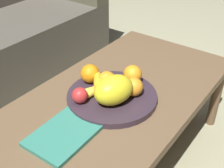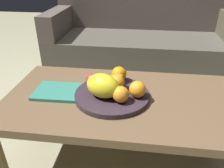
{
  "view_description": "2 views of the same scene",
  "coord_description": "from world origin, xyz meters",
  "px_view_note": "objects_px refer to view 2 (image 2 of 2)",
  "views": [
    {
      "loc": [
        -0.84,
        -0.59,
        1.13
      ],
      "look_at": [
        -0.05,
        -0.01,
        0.48
      ],
      "focal_mm": 47.76,
      "sensor_mm": 36.0,
      "label": 1
    },
    {
      "loc": [
        0.07,
        -0.93,
        0.99
      ],
      "look_at": [
        -0.05,
        -0.01,
        0.48
      ],
      "focal_mm": 35.29,
      "sensor_mm": 36.0,
      "label": 2
    }
  ],
  "objects_px": {
    "orange_left": "(138,89)",
    "banana_bunch": "(109,83)",
    "orange_back": "(121,94)",
    "coffee_table": "(122,104)",
    "apple_front": "(92,79)",
    "orange_right": "(117,82)",
    "magazine": "(59,92)",
    "melon_large_front": "(103,86)",
    "orange_front": "(119,74)",
    "fruit_bowl": "(112,95)",
    "couch": "(141,44)"
  },
  "relations": [
    {
      "from": "coffee_table",
      "to": "orange_left",
      "type": "bearing_deg",
      "value": -17.84
    },
    {
      "from": "apple_front",
      "to": "magazine",
      "type": "distance_m",
      "value": 0.18
    },
    {
      "from": "fruit_bowl",
      "to": "orange_front",
      "type": "distance_m",
      "value": 0.14
    },
    {
      "from": "couch",
      "to": "orange_left",
      "type": "distance_m",
      "value": 1.18
    },
    {
      "from": "couch",
      "to": "orange_front",
      "type": "xyz_separation_m",
      "value": [
        -0.11,
        -1.02,
        0.17
      ]
    },
    {
      "from": "couch",
      "to": "fruit_bowl",
      "type": "height_order",
      "value": "couch"
    },
    {
      "from": "orange_back",
      "to": "fruit_bowl",
      "type": "bearing_deg",
      "value": 125.65
    },
    {
      "from": "melon_large_front",
      "to": "orange_back",
      "type": "distance_m",
      "value": 0.1
    },
    {
      "from": "couch",
      "to": "orange_left",
      "type": "xyz_separation_m",
      "value": [
        -0.01,
        -1.17,
        0.17
      ]
    },
    {
      "from": "fruit_bowl",
      "to": "orange_left",
      "type": "relative_size",
      "value": 4.6
    },
    {
      "from": "fruit_bowl",
      "to": "banana_bunch",
      "type": "xyz_separation_m",
      "value": [
        -0.02,
        0.06,
        0.04
      ]
    },
    {
      "from": "banana_bunch",
      "to": "magazine",
      "type": "height_order",
      "value": "banana_bunch"
    },
    {
      "from": "coffee_table",
      "to": "melon_large_front",
      "type": "distance_m",
      "value": 0.16
    },
    {
      "from": "orange_back",
      "to": "couch",
      "type": "bearing_deg",
      "value": 86.18
    },
    {
      "from": "fruit_bowl",
      "to": "banana_bunch",
      "type": "distance_m",
      "value": 0.07
    },
    {
      "from": "coffee_table",
      "to": "orange_right",
      "type": "distance_m",
      "value": 0.12
    },
    {
      "from": "orange_left",
      "to": "orange_back",
      "type": "relative_size",
      "value": 1.04
    },
    {
      "from": "orange_front",
      "to": "orange_left",
      "type": "relative_size",
      "value": 1.01
    },
    {
      "from": "orange_left",
      "to": "orange_right",
      "type": "height_order",
      "value": "same"
    },
    {
      "from": "orange_front",
      "to": "apple_front",
      "type": "height_order",
      "value": "orange_front"
    },
    {
      "from": "fruit_bowl",
      "to": "orange_right",
      "type": "relative_size",
      "value": 4.58
    },
    {
      "from": "melon_large_front",
      "to": "orange_back",
      "type": "xyz_separation_m",
      "value": [
        0.09,
        -0.03,
        -0.02
      ]
    },
    {
      "from": "coffee_table",
      "to": "orange_back",
      "type": "height_order",
      "value": "orange_back"
    },
    {
      "from": "orange_right",
      "to": "magazine",
      "type": "distance_m",
      "value": 0.3
    },
    {
      "from": "coffee_table",
      "to": "banana_bunch",
      "type": "bearing_deg",
      "value": 144.85
    },
    {
      "from": "couch",
      "to": "orange_back",
      "type": "height_order",
      "value": "couch"
    },
    {
      "from": "fruit_bowl",
      "to": "orange_back",
      "type": "xyz_separation_m",
      "value": [
        0.05,
        -0.07,
        0.05
      ]
    },
    {
      "from": "apple_front",
      "to": "banana_bunch",
      "type": "relative_size",
      "value": 0.39
    },
    {
      "from": "coffee_table",
      "to": "magazine",
      "type": "height_order",
      "value": "magazine"
    },
    {
      "from": "melon_large_front",
      "to": "banana_bunch",
      "type": "bearing_deg",
      "value": 79.08
    },
    {
      "from": "orange_back",
      "to": "apple_front",
      "type": "height_order",
      "value": "orange_back"
    },
    {
      "from": "fruit_bowl",
      "to": "orange_left",
      "type": "bearing_deg",
      "value": -8.12
    },
    {
      "from": "orange_front",
      "to": "orange_right",
      "type": "distance_m",
      "value": 0.09
    },
    {
      "from": "melon_large_front",
      "to": "orange_front",
      "type": "bearing_deg",
      "value": 70.53
    },
    {
      "from": "orange_left",
      "to": "orange_front",
      "type": "bearing_deg",
      "value": 124.67
    },
    {
      "from": "coffee_table",
      "to": "orange_back",
      "type": "relative_size",
      "value": 15.24
    },
    {
      "from": "orange_front",
      "to": "orange_left",
      "type": "bearing_deg",
      "value": -55.33
    },
    {
      "from": "couch",
      "to": "orange_right",
      "type": "height_order",
      "value": "couch"
    },
    {
      "from": "banana_bunch",
      "to": "magazine",
      "type": "bearing_deg",
      "value": -168.06
    },
    {
      "from": "coffee_table",
      "to": "apple_front",
      "type": "xyz_separation_m",
      "value": [
        -0.16,
        0.06,
        0.1
      ]
    },
    {
      "from": "orange_back",
      "to": "coffee_table",
      "type": "bearing_deg",
      "value": 91.28
    },
    {
      "from": "coffee_table",
      "to": "orange_left",
      "type": "height_order",
      "value": "orange_left"
    },
    {
      "from": "melon_large_front",
      "to": "orange_left",
      "type": "bearing_deg",
      "value": 6.5
    },
    {
      "from": "fruit_bowl",
      "to": "orange_right",
      "type": "height_order",
      "value": "orange_right"
    },
    {
      "from": "melon_large_front",
      "to": "magazine",
      "type": "xyz_separation_m",
      "value": [
        -0.23,
        0.04,
        -0.07
      ]
    },
    {
      "from": "orange_left",
      "to": "banana_bunch",
      "type": "height_order",
      "value": "orange_left"
    },
    {
      "from": "magazine",
      "to": "orange_left",
      "type": "bearing_deg",
      "value": -4.31
    },
    {
      "from": "coffee_table",
      "to": "apple_front",
      "type": "relative_size",
      "value": 18.52
    },
    {
      "from": "apple_front",
      "to": "banana_bunch",
      "type": "height_order",
      "value": "apple_front"
    },
    {
      "from": "banana_bunch",
      "to": "orange_left",
      "type": "bearing_deg",
      "value": -26.88
    }
  ]
}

